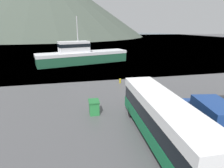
# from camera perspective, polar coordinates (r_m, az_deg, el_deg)

# --- Properties ---
(water_surface) EXTENTS (240.00, 240.00, 0.00)m
(water_surface) POSITION_cam_1_polar(r_m,az_deg,el_deg) (146.85, -9.03, 14.65)
(water_surface) COLOR #475B6B
(water_surface) RESTS_ON ground
(hill_backdrop) EXTENTS (187.56, 187.56, 62.62)m
(hill_backdrop) POSITION_cam_1_polar(r_m,az_deg,el_deg) (192.09, -21.49, 23.82)
(hill_backdrop) COLOR #424C42
(hill_backdrop) RESTS_ON ground
(tour_bus) EXTENTS (2.88, 11.30, 3.37)m
(tour_bus) POSITION_cam_1_polar(r_m,az_deg,el_deg) (13.27, 15.90, -10.54)
(tour_bus) COLOR #146B3D
(tour_bus) RESTS_ON ground
(delivery_van) EXTENTS (3.07, 5.65, 2.63)m
(delivery_van) POSITION_cam_1_polar(r_m,az_deg,el_deg) (16.30, 29.37, -8.77)
(delivery_van) COLOR navy
(delivery_van) RESTS_ON ground
(fishing_boat) EXTENTS (21.42, 9.69, 10.43)m
(fishing_boat) POSITION_cam_1_polar(r_m,az_deg,el_deg) (41.75, -9.85, 9.35)
(fishing_boat) COLOR #1E5138
(fishing_boat) RESTS_ON water_surface
(storage_bin) EXTENTS (1.00, 1.25, 1.38)m
(storage_bin) POSITION_cam_1_polar(r_m,az_deg,el_deg) (17.21, -5.89, -7.48)
(storage_bin) COLOR #287F3D
(storage_bin) RESTS_ON ground
(small_boat) EXTENTS (2.17, 5.58, 0.73)m
(small_boat) POSITION_cam_1_polar(r_m,az_deg,el_deg) (45.72, -16.43, 7.57)
(small_boat) COLOR black
(small_boat) RESTS_ON water_surface
(mooring_bollard) EXTENTS (0.31, 0.31, 0.72)m
(mooring_bollard) POSITION_cam_1_polar(r_m,az_deg,el_deg) (26.55, 2.67, 1.16)
(mooring_bollard) COLOR #B29919
(mooring_bollard) RESTS_ON ground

